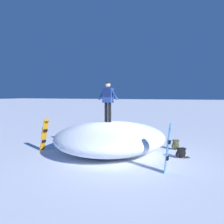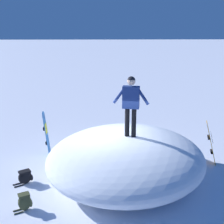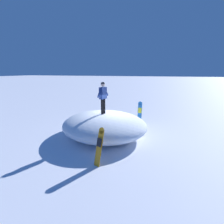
% 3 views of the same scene
% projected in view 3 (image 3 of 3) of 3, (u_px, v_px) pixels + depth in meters
% --- Properties ---
extents(ground, '(240.00, 240.00, 0.00)m').
position_uv_depth(ground, '(113.00, 133.00, 10.18)').
color(ground, white).
extents(snow_mound, '(6.55, 6.69, 1.39)m').
position_uv_depth(snow_mound, '(104.00, 125.00, 9.65)').
color(snow_mound, white).
rests_on(snow_mound, ground).
extents(snowboarder_standing, '(1.06, 0.33, 1.81)m').
position_uv_depth(snowboarder_standing, '(103.00, 95.00, 9.10)').
color(snowboarder_standing, black).
rests_on(snowboarder_standing, snow_mound).
extents(snowboard_primary_upright, '(0.50, 0.38, 1.55)m').
position_uv_depth(snowboard_primary_upright, '(99.00, 146.00, 6.64)').
color(snowboard_primary_upright, orange).
rests_on(snowboard_primary_upright, ground).
extents(snowboard_secondary_upright, '(0.20, 0.30, 1.69)m').
position_uv_depth(snowboard_secondary_upright, '(140.00, 113.00, 11.66)').
color(snowboard_secondary_upright, '#2672BF').
rests_on(snowboard_secondary_upright, ground).
extents(backpack_near, '(0.60, 0.47, 0.42)m').
position_uv_depth(backpack_near, '(114.00, 118.00, 12.66)').
color(backpack_near, black).
rests_on(backpack_near, ground).
extents(backpack_far, '(0.51, 0.39, 0.48)m').
position_uv_depth(backpack_far, '(97.00, 118.00, 12.72)').
color(backpack_far, '#383D23').
rests_on(backpack_far, ground).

